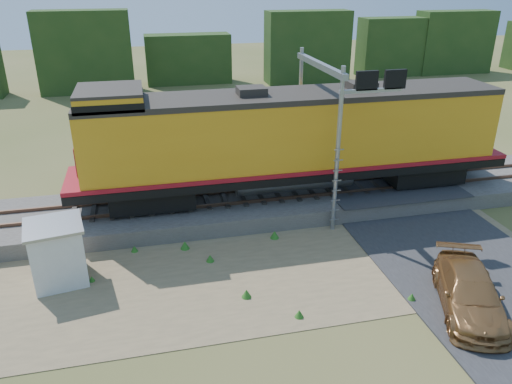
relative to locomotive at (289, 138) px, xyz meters
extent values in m
plane|color=#475123|center=(-1.46, -6.00, -3.74)|extent=(140.00, 140.00, 0.00)
cube|color=slate|center=(-1.46, 0.00, -3.34)|extent=(70.00, 5.00, 0.80)
cube|color=brown|center=(-1.46, -0.72, -2.86)|extent=(70.00, 0.10, 0.16)
cube|color=brown|center=(-1.46, 0.72, -2.86)|extent=(70.00, 0.10, 0.16)
cube|color=#8C7754|center=(-3.46, -5.50, -3.72)|extent=(26.00, 8.00, 0.03)
cube|color=#38383A|center=(5.54, 0.00, -2.91)|extent=(7.00, 5.20, 0.06)
cube|color=#38383A|center=(5.54, 16.00, -3.70)|extent=(7.00, 24.00, 0.08)
cube|color=#1F3B15|center=(-1.46, 32.00, -0.49)|extent=(36.00, 3.00, 6.50)
cube|color=black|center=(-6.78, 0.00, -2.29)|extent=(3.93, 2.51, 0.98)
cube|color=black|center=(7.42, 0.00, -2.29)|extent=(3.93, 2.51, 0.98)
cube|color=black|center=(0.32, 0.00, -1.60)|extent=(21.84, 3.28, 0.39)
cylinder|color=gray|center=(0.32, 0.00, -2.12)|extent=(6.01, 1.31, 1.31)
cube|color=orange|center=(0.32, 0.00, 0.29)|extent=(20.20, 3.17, 3.38)
cube|color=maroon|center=(0.32, 0.00, -1.27)|extent=(21.84, 3.33, 0.20)
cube|color=#28231E|center=(0.32, 0.00, 2.11)|extent=(20.20, 3.22, 0.26)
cube|color=orange|center=(-8.20, 0.00, 2.36)|extent=(2.84, 3.17, 0.76)
cube|color=#28231E|center=(-8.20, 0.00, 2.79)|extent=(2.84, 3.22, 0.13)
cube|color=black|center=(-8.20, 0.00, 2.31)|extent=(2.89, 3.22, 0.38)
cube|color=maroon|center=(-9.84, 0.00, -0.09)|extent=(0.11, 2.18, 1.31)
cube|color=#28231E|center=(-1.87, 0.00, 2.36)|extent=(1.31, 1.09, 0.49)
cube|color=#28231E|center=(3.59, 0.00, 2.36)|extent=(1.31, 1.09, 0.49)
cube|color=silver|center=(-10.55, -4.42, -2.54)|extent=(2.21, 2.21, 2.39)
cube|color=gray|center=(-10.55, -4.42, -1.30)|extent=(2.44, 2.44, 0.11)
cylinder|color=gray|center=(1.42, -2.80, 0.08)|extent=(0.20, 0.20, 7.64)
cylinder|color=gray|center=(1.42, 2.80, 0.08)|extent=(0.20, 0.20, 7.64)
cube|color=gray|center=(1.42, 0.00, 3.47)|extent=(0.27, 6.20, 0.27)
cube|color=gray|center=(2.73, -2.80, 2.81)|extent=(2.84, 0.16, 0.16)
cube|color=black|center=(2.51, -2.80, 3.25)|extent=(0.98, 0.16, 0.82)
cube|color=black|center=(3.82, -2.80, 3.25)|extent=(0.98, 0.16, 0.82)
imported|color=#9C6939|center=(3.94, -9.68, -3.02)|extent=(3.72, 5.33, 1.43)
camera|label=1|loc=(-6.82, -22.37, 7.47)|focal=35.00mm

